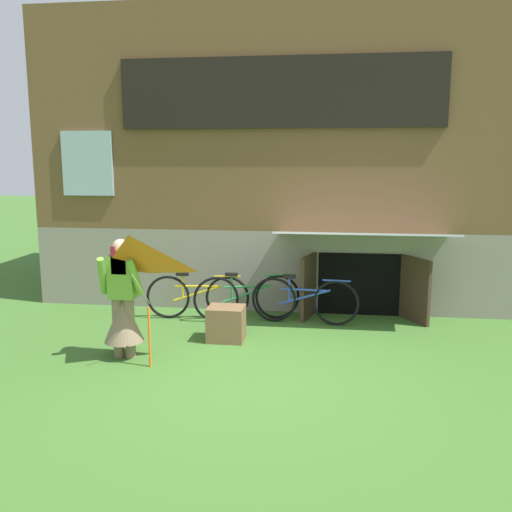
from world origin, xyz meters
TOP-DOWN VIEW (x-y plane):
  - ground_plane at (0.00, 0.00)m, footprint 60.00×60.00m
  - log_house at (0.00, 5.19)m, footprint 8.68×5.50m
  - person at (-1.83, 0.50)m, footprint 0.61×0.52m
  - kite at (-1.50, -0.05)m, footprint 0.98×0.99m
  - bicycle_blue at (0.47, 2.35)m, footprint 1.72×0.19m
  - bicycle_green at (-0.47, 2.42)m, footprint 1.69×0.52m
  - bicycle_yellow at (-1.28, 2.39)m, footprint 1.70×0.20m
  - wooden_crate at (-0.61, 1.37)m, footprint 0.52×0.44m

SIDE VIEW (x-z plane):
  - ground_plane at x=0.00m, z-range 0.00..0.00m
  - wooden_crate at x=-0.61m, z-range 0.00..0.50m
  - bicycle_yellow at x=-1.28m, z-range -0.01..0.76m
  - bicycle_blue at x=0.47m, z-range -0.01..0.77m
  - bicycle_green at x=-0.47m, z-range -0.01..0.78m
  - person at x=-1.83m, z-range -0.13..1.46m
  - kite at x=-1.50m, z-range 0.49..2.10m
  - log_house at x=0.00m, z-range 0.00..5.15m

